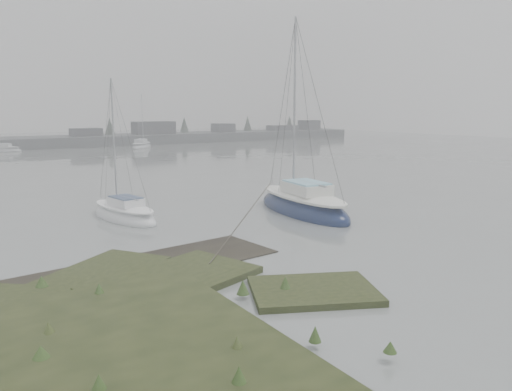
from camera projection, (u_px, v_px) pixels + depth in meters
The scene contains 6 objects.
ground at pixel (61, 176), 39.18m from camera, with size 160.00×160.00×0.00m, color slate.
far_shoreline at pixel (192, 136), 79.78m from camera, with size 60.00×8.00×4.15m.
sailboat_main at pixel (303, 206), 25.33m from camera, with size 3.28×7.65×10.48m.
sailboat_white at pixel (124, 214), 23.84m from camera, with size 2.59×5.29×7.15m.
sailboat_far_b at pixel (142, 146), 67.05m from camera, with size 4.87×5.35×7.71m.
sailboat_far_c at pixel (2, 150), 61.04m from camera, with size 4.78×3.68×6.57m.
Camera 1 is at (-8.24, -10.97, 5.22)m, focal length 35.00 mm.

